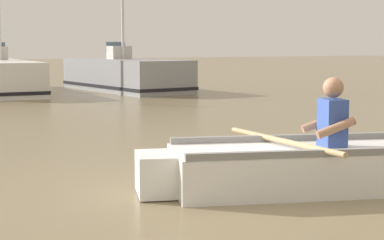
# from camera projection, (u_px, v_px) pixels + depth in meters

# --- Properties ---
(ground_plane) EXTENTS (120.00, 120.00, 0.00)m
(ground_plane) POSITION_uv_depth(u_px,v_px,m) (238.00, 193.00, 6.45)
(ground_plane) COLOR #7A6B4C
(rowboat_with_person) EXTENTS (3.64, 2.28, 1.19)m
(rowboat_with_person) POSITION_uv_depth(u_px,v_px,m) (311.00, 165.00, 6.63)
(rowboat_with_person) COLOR white
(rowboat_with_person) RESTS_ON ground
(moored_boat_white) EXTENTS (1.83, 6.68, 4.16)m
(moored_boat_white) POSITION_uv_depth(u_px,v_px,m) (2.00, 77.00, 20.08)
(moored_boat_white) COLOR white
(moored_boat_white) RESTS_ON ground
(moored_boat_grey) EXTENTS (2.67, 5.72, 5.02)m
(moored_boat_grey) POSITION_uv_depth(u_px,v_px,m) (125.00, 75.00, 20.86)
(moored_boat_grey) COLOR gray
(moored_boat_grey) RESTS_ON ground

